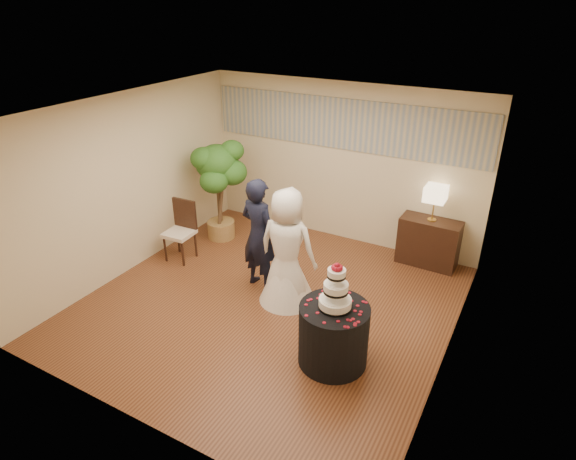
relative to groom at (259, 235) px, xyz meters
The scene contains 15 objects.
floor 1.02m from the groom, 44.77° to the right, with size 5.00×5.00×0.00m, color brown.
ceiling 1.99m from the groom, 44.77° to the right, with size 5.00×5.00×0.00m, color white.
wall_back 2.23m from the groom, 80.14° to the left, with size 5.00×0.06×2.80m, color beige.
wall_front 2.94m from the groom, 82.64° to the right, with size 5.00×0.06×2.80m, color beige.
wall_left 2.22m from the groom, behind, with size 0.06×5.00×2.80m, color beige.
wall_right 2.94m from the groom, ahead, with size 0.06×5.00×2.80m, color beige.
mural_border 2.47m from the groom, 80.05° to the left, with size 4.90×0.02×0.85m, color #9C9D93.
groom is the anchor object (origin of this frame).
bride 0.57m from the groom, 14.27° to the right, with size 0.85×0.82×1.74m, color white.
cake_table 2.03m from the groom, 31.50° to the right, with size 0.84×0.84×0.79m, color black.
wedding_cake 1.98m from the groom, 31.50° to the right, with size 0.39×0.39×0.60m, color white, non-canonical shape.
console 2.85m from the groom, 42.48° to the left, with size 0.96×0.43×0.80m, color black.
table_lamp 2.82m from the groom, 42.48° to the left, with size 0.33×0.33×0.58m, color #CBB085, non-canonical shape.
ficus_tree 1.82m from the groom, 145.10° to the left, with size 0.88×0.88×1.85m, color #2D621F, non-canonical shape.
side_chair 1.66m from the groom, behind, with size 0.46×0.48×1.02m, color black, non-canonical shape.
Camera 1 is at (3.06, -4.95, 4.08)m, focal length 30.00 mm.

